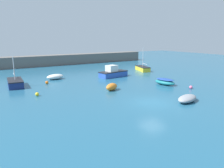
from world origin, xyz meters
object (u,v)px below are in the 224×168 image
Objects in this scene: open_tender_yellow at (55,77)px; dinghy_near_pier at (112,87)px; motorboat_grey_hull at (113,73)px; sailboat_short_mast at (143,68)px; mooring_buoy_yellow at (37,94)px; rowboat_with_red_cover at (165,82)px; sailboat_twin_hulled at (15,83)px; rowboat_white_midwater at (187,98)px; mooring_buoy_orange at (47,82)px; mooring_buoy_pink at (191,87)px.

dinghy_near_pier reaches higher than open_tender_yellow.
sailboat_short_mast is (8.11, 2.39, -0.22)m from motorboat_grey_hull.
motorboat_grey_hull reaches higher than mooring_buoy_yellow.
rowboat_with_red_cover is 19.86m from sailboat_twin_hulled.
sailboat_twin_hulled reaches higher than motorboat_grey_hull.
rowboat_white_midwater reaches higher than mooring_buoy_orange.
rowboat_with_red_cover is at bearing -10.90° from mooring_buoy_yellow.
open_tender_yellow is (5.96, 2.19, -0.09)m from sailboat_twin_hulled.
motorboat_grey_hull is at bearing -0.32° from mooring_buoy_orange.
sailboat_short_mast is 2.07× the size of dinghy_near_pier.
rowboat_white_midwater is 7.91m from rowboat_with_red_cover.
rowboat_white_midwater is at bearing -58.08° from mooring_buoy_orange.
dinghy_near_pier is 4.86× the size of mooring_buoy_orange.
sailboat_short_mast is (22.70, 1.70, -0.02)m from sailboat_twin_hulled.
dinghy_near_pier is at bearing 53.45° from sailboat_twin_hulled.
sailboat_twin_hulled reaches higher than dinghy_near_pier.
motorboat_grey_hull reaches higher than open_tender_yellow.
mooring_buoy_pink is (-4.17, -14.58, -0.25)m from sailboat_short_mast.
sailboat_short_mast is 15.17m from mooring_buoy_pink.
mooring_buoy_orange is at bearing 47.58° from rowboat_with_red_cover.
motorboat_grey_hull is at bearing 22.90° from mooring_buoy_yellow.
sailboat_short_mast reaches higher than dinghy_near_pier.
dinghy_near_pier is at bearing -80.90° from rowboat_white_midwater.
open_tender_yellow is (-7.76, 18.53, 0.06)m from rowboat_white_midwater.
sailboat_short_mast reaches higher than mooring_buoy_pink.
mooring_buoy_orange is at bearing 65.36° from mooring_buoy_yellow.
open_tender_yellow is 16.75m from sailboat_short_mast.
mooring_buoy_pink is at bearing -53.27° from dinghy_near_pier.
open_tender_yellow is at bearing 114.17° from sailboat_twin_hulled.
mooring_buoy_yellow is (-2.60, -5.66, -0.01)m from mooring_buoy_orange.
sailboat_short_mast reaches higher than rowboat_white_midwater.
open_tender_yellow is at bearing 35.34° from rowboat_with_red_cover.
rowboat_with_red_cover is at bearing -80.35° from motorboat_grey_hull.
sailboat_twin_hulled is 22.76m from sailboat_short_mast.
mooring_buoy_yellow is at bearing 159.03° from mooring_buoy_pink.
sailboat_twin_hulled reaches higher than rowboat_with_red_cover.
motorboat_grey_hull is 14.61m from sailboat_twin_hulled.
open_tender_yellow is at bearing 104.93° from sailboat_short_mast.
mooring_buoy_pink is (4.81, 3.46, -0.13)m from rowboat_white_midwater.
mooring_buoy_pink is (18.53, -12.88, -0.27)m from sailboat_twin_hulled.
sailboat_short_mast reaches higher than rowboat_with_red_cover.
open_tender_yellow reaches higher than mooring_buoy_yellow.
open_tender_yellow is 6.53× the size of mooring_buoy_orange.
rowboat_with_red_cover is at bearing -33.85° from dinghy_near_pier.
mooring_buoy_pink is at bearing -20.97° from mooring_buoy_yellow.
rowboat_with_red_cover is 12.26m from sailboat_short_mast.
open_tender_yellow is at bearing -84.67° from rowboat_white_midwater.
sailboat_short_mast reaches higher than mooring_buoy_yellow.
dinghy_near_pier is 5.14× the size of mooring_buoy_pink.
dinghy_near_pier is (-4.88, -7.62, -0.24)m from motorboat_grey_hull.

